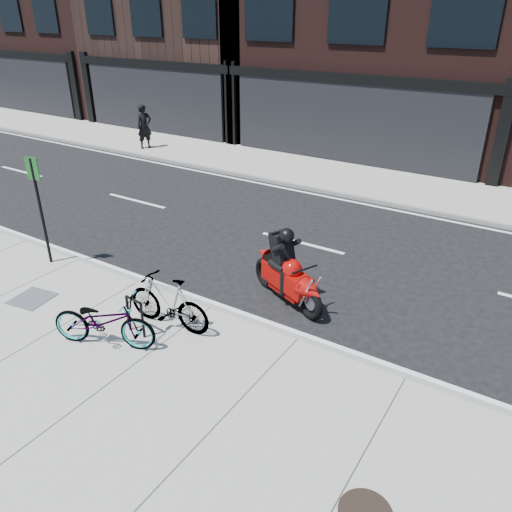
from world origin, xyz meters
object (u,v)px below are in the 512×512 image
Objects in this scene: pedestrian at (144,127)px; manhole_cover at (365,512)px; bicycle_rear at (168,302)px; sign_post at (39,202)px; motorcycle at (290,275)px; utility_grate at (32,298)px; bicycle_front at (104,321)px; bike_rack at (135,313)px.

manhole_cover is at bearing -108.83° from pedestrian.
bicycle_rear is 0.70× the size of sign_post.
motorcycle is 2.79× the size of utility_grate.
manhole_cover is (14.50, -11.49, -0.91)m from pedestrian.
bicycle_front is at bearing 172.47° from manhole_cover.
utility_grate is at bearing -80.06° from bicycle_rear.
bicycle_front is 3.73m from motorcycle.
manhole_cover is (4.59, -1.73, -0.53)m from bicycle_rear.
bicycle_front reaches higher than utility_grate.
manhole_cover is (5.16, -0.68, -0.49)m from bicycle_front.
bicycle_front is 2.58m from utility_grate.
pedestrian reaches higher than bike_rack.
bicycle_front is 1.04× the size of pedestrian.
utility_grate is at bearing -59.54° from sign_post.
manhole_cover is 9.19m from sign_post.
bike_rack is at bearing -24.59° from sign_post.
manhole_cover is (4.95, -1.22, -0.43)m from bike_rack.
pedestrian reaches higher than bicycle_front.
motorcycle is at bearing 55.95° from bike_rack.
pedestrian is at bearing -139.02° from bicycle_rear.
motorcycle reaches higher than bicycle_front.
bike_rack is 0.36× the size of motorcycle.
bicycle_rear is at bearing 54.87° from bike_rack.
motorcycle is 5.91m from sign_post.
utility_grate is at bearing -127.57° from pedestrian.
bike_rack is 1.14× the size of manhole_cover.
motorcycle is at bearing 32.83° from utility_grate.
bike_rack is 0.58m from bicycle_front.
bicycle_rear is 2.69× the size of manhole_cover.
pedestrian is at bearing 122.88° from utility_grate.
sign_post is at bearing -140.45° from motorcycle.
bicycle_front is 2.88× the size of manhole_cover.
bicycle_rear is at bearing -50.13° from bicycle_front.
pedestrian is at bearing 169.67° from motorcycle.
bike_rack is at bearing 166.12° from manhole_cover.
pedestrian reaches higher than bicycle_rear.
sign_post is (-1.10, 1.31, 1.51)m from utility_grate.
motorcycle reaches higher than bike_rack.
sign_post is at bearing 130.05° from utility_grate.
bike_rack is at bearing -42.93° from bicycle_front.
bicycle_front reaches higher than manhole_cover.
pedestrian is at bearing 19.17° from bicycle_front.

